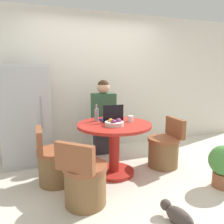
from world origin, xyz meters
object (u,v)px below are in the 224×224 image
(bottle, at_px, (96,114))
(potted_plant, at_px, (224,164))
(chair_near_left_corner, at_px, (85,182))
(chair_right_side, at_px, (164,150))
(laptop, at_px, (112,117))
(fruit_bowl, at_px, (114,123))
(refrigerator, at_px, (27,115))
(dining_table, at_px, (114,140))
(chair_left_side, at_px, (55,164))
(person_seated, at_px, (103,114))
(cat, at_px, (177,215))

(bottle, distance_m, potted_plant, 1.85)
(chair_near_left_corner, distance_m, bottle, 1.10)
(chair_right_side, relative_size, bottle, 2.96)
(laptop, bearing_deg, fruit_bowl, 77.69)
(refrigerator, bearing_deg, dining_table, -36.52)
(chair_left_side, xyz_separation_m, person_seated, (0.90, 0.75, 0.49))
(dining_table, bearing_deg, cat, -79.98)
(chair_right_side, xyz_separation_m, laptop, (-0.82, 0.17, 0.55))
(chair_near_left_corner, bearing_deg, refrigerator, -24.58)
(potted_plant, bearing_deg, fruit_bowl, 150.89)
(chair_left_side, height_order, cat, chair_left_side)
(person_seated, height_order, bottle, person_seated)
(chair_near_left_corner, bearing_deg, chair_left_side, -23.50)
(laptop, bearing_deg, chair_right_side, 168.36)
(person_seated, bearing_deg, laptop, 86.49)
(chair_near_left_corner, relative_size, bottle, 2.96)
(refrigerator, bearing_deg, laptop, -30.70)
(chair_left_side, xyz_separation_m, chair_near_left_corner, (0.27, -0.62, 0.00))
(chair_right_side, relative_size, person_seated, 0.57)
(refrigerator, relative_size, person_seated, 1.18)
(chair_left_side, xyz_separation_m, chair_right_side, (1.69, -0.00, 0.00))
(chair_left_side, relative_size, chair_near_left_corner, 1.00)
(fruit_bowl, bearing_deg, person_seated, 83.52)
(dining_table, bearing_deg, fruit_bowl, -109.04)
(chair_left_side, distance_m, fruit_bowl, 0.97)
(dining_table, bearing_deg, chair_left_side, -179.93)
(chair_left_side, distance_m, chair_right_side, 1.69)
(dining_table, distance_m, chair_near_left_corner, 0.88)
(person_seated, distance_m, cat, 2.11)
(chair_left_side, distance_m, cat, 1.64)
(dining_table, distance_m, chair_left_side, 0.88)
(fruit_bowl, bearing_deg, chair_left_side, 170.91)
(laptop, distance_m, cat, 1.60)
(person_seated, height_order, fruit_bowl, person_seated)
(person_seated, distance_m, potted_plant, 2.01)
(laptop, relative_size, potted_plant, 0.56)
(fruit_bowl, xyz_separation_m, bottle, (-0.15, 0.36, 0.06))
(chair_left_side, distance_m, person_seated, 1.27)
(fruit_bowl, bearing_deg, cat, -76.66)
(fruit_bowl, xyz_separation_m, cat, (0.26, -1.11, -0.71))
(bottle, bearing_deg, dining_table, -49.60)
(dining_table, xyz_separation_m, chair_near_left_corner, (-0.57, -0.62, -0.24))
(laptop, xyz_separation_m, cat, (0.20, -1.41, -0.73))
(bottle, xyz_separation_m, potted_plant, (1.41, -1.06, -0.55))
(fruit_bowl, bearing_deg, refrigerator, 138.63)
(person_seated, bearing_deg, cat, 94.70)
(laptop, relative_size, cat, 0.69)
(cat, bearing_deg, potted_plant, -79.92)
(laptop, bearing_deg, dining_table, 83.24)
(chair_right_side, bearing_deg, cat, -26.38)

